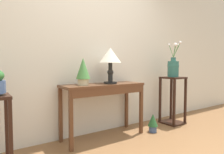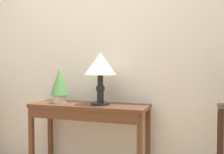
% 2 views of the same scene
% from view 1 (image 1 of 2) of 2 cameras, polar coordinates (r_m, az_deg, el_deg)
% --- Properties ---
extents(back_wall_with_art, '(9.00, 0.10, 2.80)m').
position_cam_1_polar(back_wall_with_art, '(3.08, -6.34, 9.77)').
color(back_wall_with_art, silver).
rests_on(back_wall_with_art, ground).
extents(console_table, '(1.22, 0.43, 0.79)m').
position_cam_1_polar(console_table, '(2.82, -2.31, -4.32)').
color(console_table, '#56331E').
rests_on(console_table, ground).
extents(table_lamp, '(0.32, 0.32, 0.53)m').
position_cam_1_polar(table_lamp, '(2.89, -0.49, 5.69)').
color(table_lamp, black).
rests_on(table_lamp, console_table).
extents(potted_plant_on_console, '(0.19, 0.19, 0.37)m').
position_cam_1_polar(potted_plant_on_console, '(2.64, -8.42, 1.90)').
color(potted_plant_on_console, beige).
rests_on(potted_plant_on_console, console_table).
extents(pedestal_stand_right, '(0.36, 0.36, 0.85)m').
position_cam_1_polar(pedestal_stand_right, '(3.74, 17.25, -6.49)').
color(pedestal_stand_right, black).
rests_on(pedestal_stand_right, ground).
extents(flower_vase_tall_right, '(0.20, 0.23, 0.63)m').
position_cam_1_polar(flower_vase_tall_right, '(3.69, 17.43, 2.96)').
color(flower_vase_tall_right, '#2D665B').
rests_on(flower_vase_tall_right, pedestal_stand_right).
extents(potted_plant_floor, '(0.16, 0.16, 0.29)m').
position_cam_1_polar(potted_plant_floor, '(3.23, 11.82, -12.75)').
color(potted_plant_floor, '#3D5684').
rests_on(potted_plant_floor, ground).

